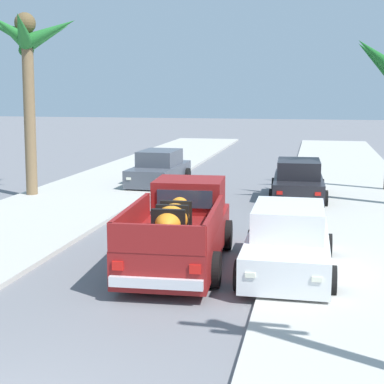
{
  "coord_description": "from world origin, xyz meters",
  "views": [
    {
      "loc": [
        3.6,
        -5.1,
        4.03
      ],
      "look_at": [
        0.23,
        10.54,
        1.2
      ],
      "focal_mm": 53.51,
      "sensor_mm": 36.0,
      "label": 1
    }
  ],
  "objects_px": {
    "pickup_truck": "(180,230)",
    "car_left_mid": "(298,182)",
    "car_right_near": "(288,242)",
    "car_left_near": "(159,169)",
    "palm_tree_left_mid": "(29,50)"
  },
  "relations": [
    {
      "from": "car_right_near",
      "to": "car_left_near",
      "type": "bearing_deg",
      "value": 118.56
    },
    {
      "from": "pickup_truck",
      "to": "car_left_near",
      "type": "distance_m",
      "value": 11.28
    },
    {
      "from": "car_right_near",
      "to": "car_left_mid",
      "type": "relative_size",
      "value": 0.99
    },
    {
      "from": "pickup_truck",
      "to": "car_left_mid",
      "type": "relative_size",
      "value": 1.23
    },
    {
      "from": "pickup_truck",
      "to": "car_left_mid",
      "type": "height_order",
      "value": "pickup_truck"
    },
    {
      "from": "pickup_truck",
      "to": "car_left_mid",
      "type": "distance_m",
      "value": 8.9
    },
    {
      "from": "palm_tree_left_mid",
      "to": "pickup_truck",
      "type": "bearing_deg",
      "value": -44.2
    },
    {
      "from": "pickup_truck",
      "to": "car_left_mid",
      "type": "bearing_deg",
      "value": 73.85
    },
    {
      "from": "pickup_truck",
      "to": "car_right_near",
      "type": "height_order",
      "value": "pickup_truck"
    },
    {
      "from": "car_left_near",
      "to": "palm_tree_left_mid",
      "type": "distance_m",
      "value": 7.17
    },
    {
      "from": "car_left_near",
      "to": "car_left_mid",
      "type": "xyz_separation_m",
      "value": [
        5.94,
        -2.18,
        0.0
      ]
    },
    {
      "from": "pickup_truck",
      "to": "car_right_near",
      "type": "distance_m",
      "value": 2.54
    },
    {
      "from": "pickup_truck",
      "to": "car_left_near",
      "type": "bearing_deg",
      "value": 107.89
    },
    {
      "from": "car_left_mid",
      "to": "car_left_near",
      "type": "bearing_deg",
      "value": 159.82
    },
    {
      "from": "pickup_truck",
      "to": "car_right_near",
      "type": "relative_size",
      "value": 1.24
    }
  ]
}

